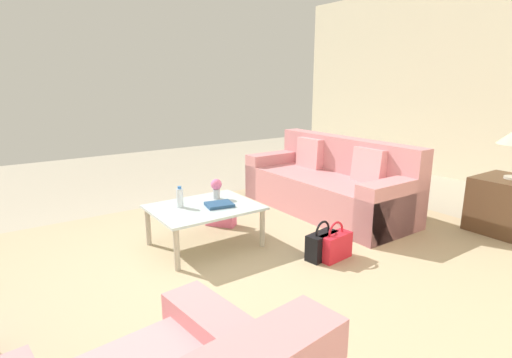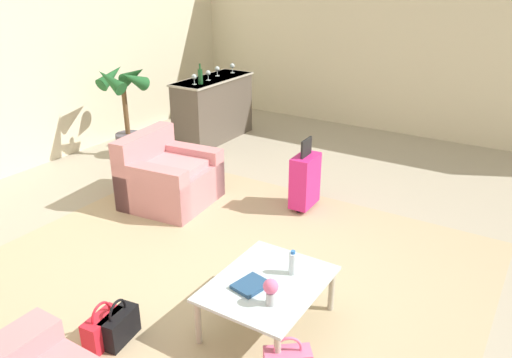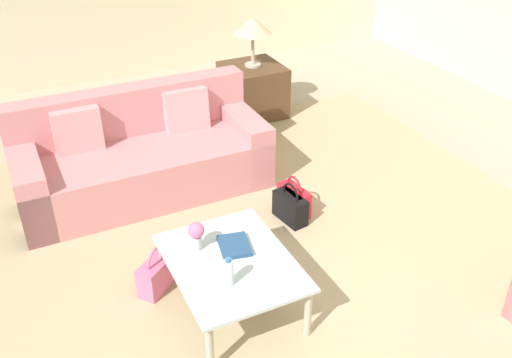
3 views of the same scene
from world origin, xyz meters
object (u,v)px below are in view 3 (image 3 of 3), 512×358
at_px(coffee_table, 231,267).
at_px(handbag_red, 294,200).
at_px(water_bottle, 229,272).
at_px(flower_vase, 196,234).
at_px(handbag_pink, 158,274).
at_px(handbag_black, 290,207).
at_px(coffee_table_book, 235,246).
at_px(table_lamp, 253,27).
at_px(side_table, 253,90).
at_px(couch, 141,157).

distance_m(coffee_table, handbag_red, 1.26).
xyz_separation_m(coffee_table, handbag_red, (-0.82, 0.93, -0.23)).
height_order(water_bottle, flower_vase, flower_vase).
distance_m(flower_vase, handbag_red, 1.30).
bearing_deg(handbag_pink, flower_vase, 53.07).
bearing_deg(handbag_red, handbag_black, -43.59).
bearing_deg(coffee_table, water_bottle, -26.57).
distance_m(coffee_table_book, handbag_pink, 0.63).
bearing_deg(handbag_pink, table_lamp, 141.65).
height_order(water_bottle, handbag_black, water_bottle).
bearing_deg(flower_vase, coffee_table, 34.29).
relative_size(side_table, handbag_black, 1.78).
xyz_separation_m(coffee_table_book, table_lamp, (-2.68, 1.42, 0.60)).
height_order(couch, table_lamp, table_lamp).
relative_size(flower_vase, handbag_black, 0.57).
bearing_deg(couch, handbag_red, 46.62).
distance_m(side_table, handbag_pink, 3.06).
height_order(coffee_table, handbag_black, coffee_table).
bearing_deg(coffee_table, table_lamp, 151.82).
relative_size(handbag_pink, handbag_red, 1.00).
bearing_deg(flower_vase, handbag_red, 118.80).
distance_m(couch, handbag_red, 1.43).
height_order(coffee_table_book, handbag_red, coffee_table_book).
distance_m(side_table, handbag_black, 2.17).
bearing_deg(coffee_table_book, handbag_red, 140.75).
xyz_separation_m(flower_vase, handbag_pink, (-0.18, -0.25, -0.40)).
bearing_deg(flower_vase, side_table, 147.40).
distance_m(table_lamp, handbag_red, 2.25).
xyz_separation_m(coffee_table, side_table, (-2.80, 1.50, -0.07)).
bearing_deg(handbag_black, coffee_table, -49.41).
bearing_deg(couch, handbag_pink, -11.99).
relative_size(flower_vase, handbag_red, 0.57).
height_order(table_lamp, handbag_red, table_lamp).
xyz_separation_m(couch, water_bottle, (1.99, 0.00, 0.19)).
xyz_separation_m(flower_vase, handbag_red, (-0.60, 1.08, -0.40)).
xyz_separation_m(coffee_table_book, handbag_black, (-0.61, 0.77, -0.29)).
bearing_deg(coffee_table, handbag_black, 130.59).
bearing_deg(coffee_table, flower_vase, -145.71).
xyz_separation_m(table_lamp, handbag_pink, (2.40, -1.90, -0.89)).
distance_m(water_bottle, coffee_table_book, 0.38).
xyz_separation_m(side_table, handbag_pink, (2.40, -1.90, -0.16)).
distance_m(couch, water_bottle, 2.00).
xyz_separation_m(coffee_table, water_bottle, (0.20, -0.10, 0.14)).
bearing_deg(table_lamp, side_table, 180.00).
distance_m(side_table, table_lamp, 0.73).
height_order(couch, coffee_table_book, couch).
relative_size(handbag_black, handbag_pink, 1.00).
bearing_deg(handbag_red, flower_vase, -61.20).
xyz_separation_m(water_bottle, handbag_red, (-1.02, 1.03, -0.37)).
relative_size(water_bottle, handbag_red, 0.57).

